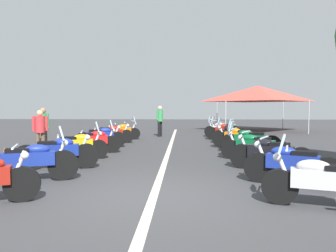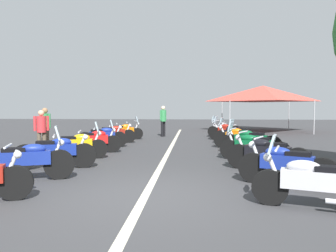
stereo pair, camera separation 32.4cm
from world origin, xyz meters
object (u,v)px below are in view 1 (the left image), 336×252
motorcycle_right_row_1 (292,164)px  motorcycle_right_row_8 (222,129)px  motorcycle_left_row_6 (110,133)px  motorcycle_left_row_7 (120,131)px  motorcycle_right_row_6 (233,134)px  motorcycle_right_row_7 (225,131)px  motorcycle_right_row_3 (254,146)px  bystander_0 (40,129)px  event_tent (258,94)px  motorcycle_left_row_5 (101,136)px  motorcycle_left_row_4 (94,140)px  motorcycle_right_row_0 (323,181)px  motorcycle_right_row_4 (249,140)px  bystander_1 (43,126)px  bystander_2 (160,119)px  traffic_cone_2 (5,160)px  motorcycle_left_row_3 (77,145)px  motorcycle_left_row_1 (30,161)px  motorcycle_right_row_2 (270,153)px  motorcycle_right_row_5 (238,137)px  motorcycle_left_row_2 (57,152)px

motorcycle_right_row_1 → motorcycle_right_row_8: bearing=-62.0°
motorcycle_left_row_6 → motorcycle_left_row_7: size_ratio=1.04×
motorcycle_right_row_6 → motorcycle_right_row_7: size_ratio=0.98×
motorcycle_right_row_3 → motorcycle_right_row_7: size_ratio=1.07×
motorcycle_right_row_3 → bystander_0: 7.28m
motorcycle_left_row_7 → motorcycle_right_row_6: (-1.56, -5.48, 0.00)m
motorcycle_left_row_6 → motorcycle_right_row_8: size_ratio=1.10×
motorcycle_right_row_7 → event_tent: event_tent is taller
motorcycle_left_row_6 → motorcycle_left_row_7: 1.60m
motorcycle_left_row_5 → motorcycle_right_row_3: bearing=-43.1°
motorcycle_right_row_1 → motorcycle_left_row_5: bearing=-20.5°
motorcycle_right_row_3 → motorcycle_left_row_4: bearing=8.2°
motorcycle_right_row_0 → motorcycle_right_row_8: 12.50m
motorcycle_right_row_0 → motorcycle_right_row_8: bearing=-71.0°
motorcycle_left_row_7 → event_tent: 11.05m
motorcycle_right_row_1 → motorcycle_right_row_4: 4.82m
motorcycle_right_row_6 → bystander_1: 8.07m
motorcycle_right_row_3 → motorcycle_right_row_6: bearing=-68.6°
bystander_0 → bystander_1: (0.82, 0.25, 0.05)m
motorcycle_right_row_7 → motorcycle_left_row_6: bearing=38.9°
bystander_2 → motorcycle_right_row_1: bearing=141.2°
motorcycle_left_row_6 → motorcycle_right_row_6: bearing=-13.8°
motorcycle_right_row_7 → event_tent: bearing=-92.5°
motorcycle_left_row_6 → motorcycle_right_row_0: 10.91m
motorcycle_left_row_7 → bystander_0: bystander_0 is taller
motorcycle_right_row_4 → bystander_0: (-0.65, 7.38, 0.42)m
traffic_cone_2 → motorcycle_right_row_1: bearing=-100.7°
traffic_cone_2 → motorcycle_right_row_7: bearing=-39.7°
motorcycle_left_row_3 → motorcycle_left_row_1: bearing=-104.5°
motorcycle_right_row_0 → bystander_1: 9.93m
motorcycle_right_row_7 → motorcycle_right_row_2: bearing=113.3°
motorcycle_right_row_8 → motorcycle_right_row_5: bearing=114.0°
motorcycle_right_row_2 → motorcycle_right_row_6: 6.30m
motorcycle_right_row_0 → motorcycle_right_row_2: 3.09m
motorcycle_right_row_8 → bystander_2: size_ratio=1.11×
motorcycle_right_row_0 → motorcycle_right_row_4: bearing=-72.7°
motorcycle_left_row_2 → motorcycle_left_row_7: motorcycle_left_row_7 is taller
event_tent → bystander_1: bearing=136.7°
motorcycle_right_row_4 → motorcycle_right_row_6: 3.07m
motorcycle_left_row_6 → motorcycle_right_row_0: size_ratio=1.11×
motorcycle_left_row_2 → motorcycle_right_row_8: 10.92m
motorcycle_left_row_6 → motorcycle_right_row_1: (-7.85, -5.63, 0.01)m
motorcycle_right_row_2 → motorcycle_left_row_5: bearing=-11.4°
motorcycle_right_row_1 → motorcycle_right_row_6: 7.89m
motorcycle_left_row_5 → motorcycle_right_row_5: size_ratio=0.97×
motorcycle_right_row_7 → bystander_2: (1.91, 3.46, 0.56)m
motorcycle_left_row_6 → motorcycle_right_row_8: (3.15, -5.51, 0.01)m
motorcycle_left_row_6 → motorcycle_right_row_5: size_ratio=1.04×
motorcycle_left_row_6 → motorcycle_left_row_7: motorcycle_left_row_7 is taller
motorcycle_left_row_1 → motorcycle_left_row_2: (1.48, -0.01, -0.01)m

